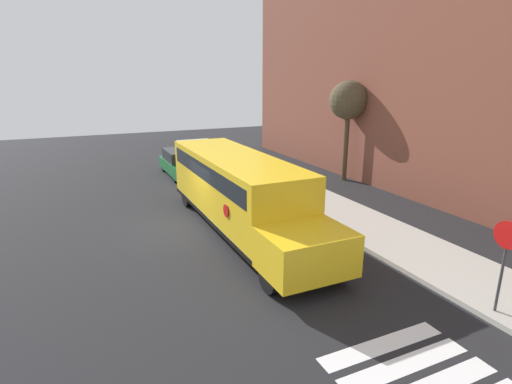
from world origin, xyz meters
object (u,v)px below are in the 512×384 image
object	(u,v)px
stop_sign	(504,255)
tree_near_sidewalk	(348,102)
parked_car	(181,163)
school_bus	(239,188)

from	to	relation	value
stop_sign	tree_near_sidewalk	distance (m)	14.26
stop_sign	tree_near_sidewalk	world-z (taller)	tree_near_sidewalk
parked_car	tree_near_sidewalk	distance (m)	10.52
parked_car	tree_near_sidewalk	xyz separation A→B (m)	(5.15, 8.37, 3.74)
parked_car	stop_sign	distance (m)	18.49
school_bus	parked_car	size ratio (longest dim) A/B	2.30
school_bus	parked_car	distance (m)	9.90
school_bus	parked_car	bearing A→B (deg)	178.62
stop_sign	parked_car	bearing A→B (deg)	-169.76
school_bus	tree_near_sidewalk	xyz separation A→B (m)	(-4.70, 8.61, 2.82)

